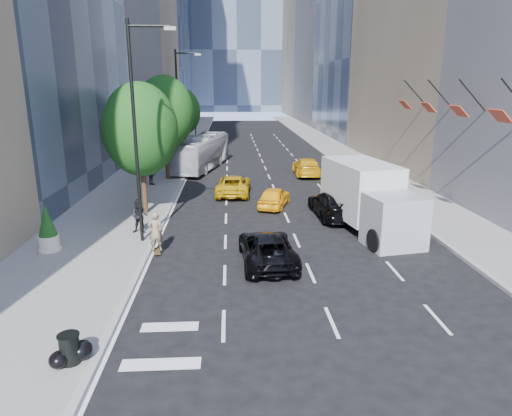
{
  "coord_description": "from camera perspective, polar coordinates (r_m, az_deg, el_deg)",
  "views": [
    {
      "loc": [
        -2.21,
        -17.09,
        7.45
      ],
      "look_at": [
        -0.98,
        4.32,
        1.6
      ],
      "focal_mm": 32.0,
      "sensor_mm": 36.0,
      "label": 1
    }
  ],
  "objects": [
    {
      "name": "tower_right_far",
      "position": [
        118.92,
        9.29,
        23.56
      ],
      "size": [
        20.0,
        24.0,
        50.0
      ],
      "primitive_type": "cube",
      "color": "#84755B",
      "rests_on": "ground"
    },
    {
      "name": "city_bus",
      "position": [
        41.6,
        -6.86,
        6.94
      ],
      "size": [
        4.94,
        11.15,
        3.02
      ],
      "primitive_type": "imported",
      "rotation": [
        0.0,
        0.0,
        -0.23
      ],
      "color": "#B3B6BA",
      "rests_on": "ground"
    },
    {
      "name": "taxi_d",
      "position": [
        38.73,
        6.33,
        5.16
      ],
      "size": [
        2.19,
        5.07,
        1.45
      ],
      "primitive_type": "imported",
      "rotation": [
        0.0,
        0.0,
        3.11
      ],
      "color": "orange",
      "rests_on": "ground"
    },
    {
      "name": "box_truck",
      "position": [
        24.41,
        13.86,
        1.3
      ],
      "size": [
        3.83,
        7.55,
        3.45
      ],
      "rotation": [
        0.0,
        0.0,
        0.18
      ],
      "color": "#BCBCBC",
      "rests_on": "ground"
    },
    {
      "name": "lamp_far",
      "position": [
        39.34,
        -9.51,
        12.67
      ],
      "size": [
        2.13,
        0.22,
        10.0
      ],
      "color": "black",
      "rests_on": "sidewalk_left"
    },
    {
      "name": "pedestrian_b",
      "position": [
        34.95,
        -12.98,
        4.12
      ],
      "size": [
        0.96,
        0.89,
        1.58
      ],
      "primitive_type": "imported",
      "rotation": [
        0.0,
        0.0,
        2.45
      ],
      "color": "black",
      "rests_on": "sidewalk_left"
    },
    {
      "name": "taxi_c",
      "position": [
        31.71,
        -2.83,
        2.89
      ],
      "size": [
        2.59,
        4.99,
        1.34
      ],
      "primitive_type": "imported",
      "rotation": [
        0.0,
        0.0,
        3.07
      ],
      "color": "#CE9D0A",
      "rests_on": "ground"
    },
    {
      "name": "tree_mid",
      "position": [
        36.5,
        -11.36,
        11.61
      ],
      "size": [
        4.5,
        4.5,
        7.99
      ],
      "color": "black",
      "rests_on": "sidewalk_left"
    },
    {
      "name": "tree_near",
      "position": [
        26.68,
        -14.24,
        9.46
      ],
      "size": [
        4.2,
        4.2,
        7.46
      ],
      "color": "black",
      "rests_on": "sidewalk_left"
    },
    {
      "name": "trash_can",
      "position": [
        13.78,
        -22.26,
        -16.03
      ],
      "size": [
        0.54,
        0.54,
        0.81
      ],
      "primitive_type": "cylinder",
      "color": "black",
      "rests_on": "sidewalk_left"
    },
    {
      "name": "black_sedan_lincoln",
      "position": [
        19.56,
        1.4,
        -5.05
      ],
      "size": [
        2.45,
        4.89,
        1.33
      ],
      "primitive_type": "imported",
      "rotation": [
        0.0,
        0.0,
        3.19
      ],
      "color": "black",
      "rests_on": "ground"
    },
    {
      "name": "taxi_a",
      "position": [
        28.45,
        2.28,
        1.39
      ],
      "size": [
        2.58,
        4.03,
        1.28
      ],
      "primitive_type": "imported",
      "rotation": [
        0.0,
        0.0,
        2.83
      ],
      "color": "#FFAF0D",
      "rests_on": "ground"
    },
    {
      "name": "lamp_near",
      "position": [
        21.55,
        -14.51,
        10.42
      ],
      "size": [
        2.13,
        0.22,
        10.0
      ],
      "color": "black",
      "rests_on": "sidewalk_left"
    },
    {
      "name": "ground",
      "position": [
        18.78,
        3.79,
        -8.16
      ],
      "size": [
        160.0,
        160.0,
        0.0
      ],
      "primitive_type": "plane",
      "color": "black",
      "rests_on": "ground"
    },
    {
      "name": "black_sedan_mercedes",
      "position": [
        26.63,
        9.61,
        0.47
      ],
      "size": [
        2.33,
        5.27,
        1.5
      ],
      "primitive_type": "imported",
      "rotation": [
        0.0,
        0.0,
        3.19
      ],
      "color": "black",
      "rests_on": "ground"
    },
    {
      "name": "taxi_b",
      "position": [
        27.7,
        10.21,
        0.95
      ],
      "size": [
        1.89,
        4.49,
        1.44
      ],
      "primitive_type": "imported",
      "rotation": [
        0.0,
        0.0,
        3.06
      ],
      "color": "yellow",
      "rests_on": "ground"
    },
    {
      "name": "facade_flags",
      "position": [
        30.01,
        22.57,
        11.71
      ],
      "size": [
        1.85,
        13.3,
        2.05
      ],
      "color": "black",
      "rests_on": "ground"
    },
    {
      "name": "tree_far",
      "position": [
        49.43,
        -9.26,
        11.78
      ],
      "size": [
        3.9,
        3.9,
        6.92
      ],
      "color": "black",
      "rests_on": "sidewalk_left"
    },
    {
      "name": "skateboarder",
      "position": [
        21.02,
        -12.41,
        -3.22
      ],
      "size": [
        0.75,
        0.57,
        1.84
      ],
      "primitive_type": "imported",
      "rotation": [
        0.0,
        0.0,
        3.35
      ],
      "color": "#856F53",
      "rests_on": "ground"
    },
    {
      "name": "sidewalk_left",
      "position": [
        48.15,
        -11.41,
        6.14
      ],
      "size": [
        6.0,
        120.0,
        0.15
      ],
      "primitive_type": "cube",
      "color": "slate",
      "rests_on": "ground"
    },
    {
      "name": "traffic_signal",
      "position": [
        57.34,
        -7.63,
        11.91
      ],
      "size": [
        2.48,
        0.53,
        5.2
      ],
      "color": "black",
      "rests_on": "sidewalk_left"
    },
    {
      "name": "pedestrian_a",
      "position": [
        23.64,
        -14.34,
        -1.0
      ],
      "size": [
        0.9,
        0.73,
        1.75
      ],
      "primitive_type": "imported",
      "rotation": [
        0.0,
        0.0,
        -0.08
      ],
      "color": "black",
      "rests_on": "sidewalk_left"
    },
    {
      "name": "sidewalk_right",
      "position": [
        49.21,
        11.2,
        6.35
      ],
      "size": [
        4.0,
        120.0,
        0.15
      ],
      "primitive_type": "cube",
      "color": "slate",
      "rests_on": "ground"
    },
    {
      "name": "garbage_bags",
      "position": [
        13.88,
        -21.95,
        -16.53
      ],
      "size": [
        1.04,
        1.0,
        0.52
      ],
      "color": "black",
      "rests_on": "sidewalk_left"
    },
    {
      "name": "planter_shrub",
      "position": [
        22.48,
        -24.62,
        -2.39
      ],
      "size": [
        0.89,
        0.89,
        2.15
      ],
      "color": "#EEE3C6",
      "rests_on": "sidewalk_left"
    }
  ]
}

